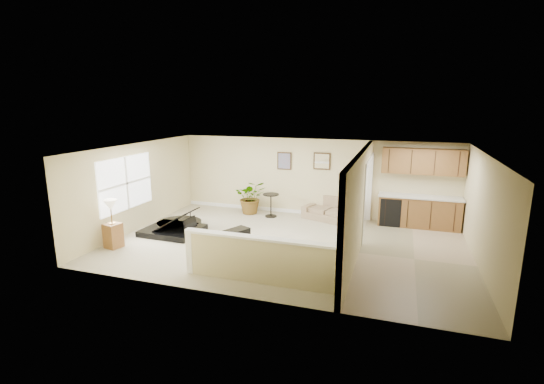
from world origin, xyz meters
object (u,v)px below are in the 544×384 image
(palm_plant, at_px, (251,197))
(lamp_stand, at_px, (113,227))
(loveseat, at_px, (330,208))
(accent_table, at_px, (271,202))
(piano, at_px, (173,211))
(piano_bench, at_px, (236,238))
(small_plant, at_px, (353,219))

(palm_plant, bearing_deg, lamp_stand, -118.30)
(loveseat, bearing_deg, lamp_stand, -119.88)
(accent_table, xyz_separation_m, palm_plant, (-0.75, 0.17, 0.07))
(loveseat, relative_size, palm_plant, 1.46)
(piano, distance_m, piano_bench, 2.30)
(piano, relative_size, piano_bench, 2.67)
(lamp_stand, bearing_deg, piano_bench, 18.09)
(loveseat, distance_m, small_plant, 1.01)
(piano_bench, xyz_separation_m, lamp_stand, (-2.97, -0.97, 0.29))
(piano, height_order, lamp_stand, piano)
(piano, relative_size, loveseat, 1.03)
(piano, height_order, piano_bench, piano)
(loveseat, xyz_separation_m, small_plant, (0.79, -0.61, -0.11))
(accent_table, bearing_deg, piano_bench, -89.48)
(lamp_stand, bearing_deg, piano, 63.80)
(small_plant, bearing_deg, accent_table, 174.52)
(piano_bench, distance_m, accent_table, 2.94)
(piano_bench, bearing_deg, lamp_stand, -161.91)
(loveseat, relative_size, small_plant, 3.44)
(loveseat, distance_m, accent_table, 1.91)
(piano_bench, height_order, loveseat, loveseat)
(loveseat, bearing_deg, piano, -127.88)
(loveseat, bearing_deg, accent_table, -150.55)
(lamp_stand, bearing_deg, palm_plant, 61.70)
(piano, xyz_separation_m, accent_table, (2.16, 2.31, -0.12))
(piano, bearing_deg, lamp_stand, -114.61)
(loveseat, relative_size, lamp_stand, 1.48)
(accent_table, bearing_deg, piano, -133.08)
(accent_table, height_order, lamp_stand, lamp_stand)
(piano, height_order, small_plant, piano)
(piano_bench, distance_m, palm_plant, 3.21)
(loveseat, distance_m, palm_plant, 2.63)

